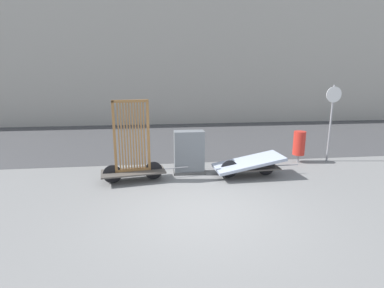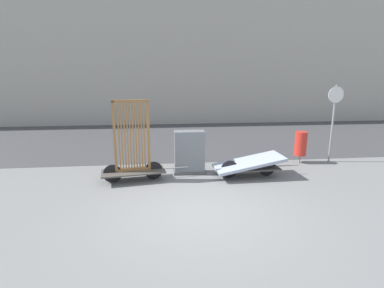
{
  "view_description": "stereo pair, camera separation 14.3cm",
  "coord_description": "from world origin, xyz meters",
  "px_view_note": "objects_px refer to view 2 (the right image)",
  "views": [
    {
      "loc": [
        -0.98,
        -5.89,
        2.91
      ],
      "look_at": [
        0.0,
        2.1,
        1.01
      ],
      "focal_mm": 28.0,
      "sensor_mm": 36.0,
      "label": 1
    },
    {
      "loc": [
        -0.84,
        -5.9,
        2.91
      ],
      "look_at": [
        0.0,
        2.1,
        1.01
      ],
      "focal_mm": 28.0,
      "sensor_mm": 36.0,
      "label": 2
    }
  ],
  "objects_px": {
    "trash_bin": "(301,144)",
    "bike_cart_with_mattress": "(249,164)",
    "sign_post": "(334,114)",
    "bike_cart_with_bedframe": "(133,155)",
    "utility_cabinet": "(189,154)"
  },
  "relations": [
    {
      "from": "bike_cart_with_mattress",
      "to": "bike_cart_with_bedframe",
      "type": "bearing_deg",
      "value": 176.99
    },
    {
      "from": "bike_cart_with_bedframe",
      "to": "trash_bin",
      "type": "bearing_deg",
      "value": 3.5
    },
    {
      "from": "bike_cart_with_mattress",
      "to": "utility_cabinet",
      "type": "distance_m",
      "value": 1.75
    },
    {
      "from": "sign_post",
      "to": "trash_bin",
      "type": "bearing_deg",
      "value": 179.6
    },
    {
      "from": "bike_cart_with_mattress",
      "to": "trash_bin",
      "type": "bearing_deg",
      "value": 26.35
    },
    {
      "from": "sign_post",
      "to": "bike_cart_with_bedframe",
      "type": "bearing_deg",
      "value": -169.62
    },
    {
      "from": "trash_bin",
      "to": "bike_cart_with_mattress",
      "type": "bearing_deg",
      "value": -150.66
    },
    {
      "from": "sign_post",
      "to": "bike_cart_with_mattress",
      "type": "bearing_deg",
      "value": -159.5
    },
    {
      "from": "trash_bin",
      "to": "sign_post",
      "type": "relative_size",
      "value": 0.41
    },
    {
      "from": "bike_cart_with_bedframe",
      "to": "utility_cabinet",
      "type": "relative_size",
      "value": 1.92
    },
    {
      "from": "bike_cart_with_mattress",
      "to": "sign_post",
      "type": "height_order",
      "value": "sign_post"
    },
    {
      "from": "bike_cart_with_bedframe",
      "to": "bike_cart_with_mattress",
      "type": "distance_m",
      "value": 3.28
    },
    {
      "from": "bike_cart_with_bedframe",
      "to": "sign_post",
      "type": "height_order",
      "value": "sign_post"
    },
    {
      "from": "bike_cart_with_bedframe",
      "to": "bike_cart_with_mattress",
      "type": "relative_size",
      "value": 0.96
    },
    {
      "from": "bike_cart_with_mattress",
      "to": "utility_cabinet",
      "type": "bearing_deg",
      "value": 159.86
    }
  ]
}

